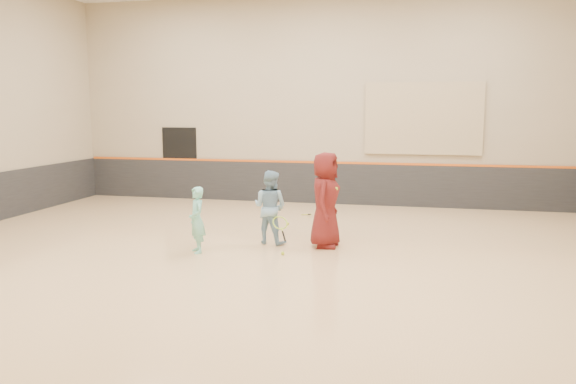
% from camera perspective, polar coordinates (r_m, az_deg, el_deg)
% --- Properties ---
extents(room, '(15.04, 12.04, 6.22)m').
position_cam_1_polar(room, '(10.68, -1.50, -2.06)').
color(room, tan).
rests_on(room, ground).
extents(wainscot_back, '(14.90, 0.04, 1.20)m').
position_cam_1_polar(wainscot_back, '(16.50, 3.59, 0.89)').
color(wainscot_back, '#232326').
rests_on(wainscot_back, floor).
extents(accent_stripe, '(14.90, 0.03, 0.06)m').
position_cam_1_polar(accent_stripe, '(16.42, 3.61, 3.03)').
color(accent_stripe, '#D85914').
rests_on(accent_stripe, wall_back).
extents(acoustic_panel, '(3.20, 0.08, 2.00)m').
position_cam_1_polar(acoustic_panel, '(16.14, 13.59, 7.27)').
color(acoustic_panel, tan).
rests_on(acoustic_panel, wall_back).
extents(doorway, '(1.10, 0.05, 2.20)m').
position_cam_1_polar(doorway, '(17.72, -10.92, 2.90)').
color(doorway, black).
rests_on(doorway, floor).
extents(girl, '(0.52, 0.56, 1.28)m').
position_cam_1_polar(girl, '(10.96, -9.24, -2.81)').
color(girl, '#7FDDC8').
rests_on(girl, floor).
extents(instructor, '(0.86, 0.75, 1.52)m').
position_cam_1_polar(instructor, '(11.55, -1.84, -1.54)').
color(instructor, '#83AECA').
rests_on(instructor, floor).
extents(young_man, '(0.65, 0.96, 1.91)m').
position_cam_1_polar(young_man, '(11.24, 3.82, -0.81)').
color(young_man, maroon).
rests_on(young_man, floor).
extents(held_racket, '(0.50, 0.50, 0.54)m').
position_cam_1_polar(held_racket, '(11.29, -0.81, -3.15)').
color(held_racket, '#B6E833').
rests_on(held_racket, instructor).
extents(spare_racket, '(0.60, 0.60, 0.15)m').
position_cam_1_polar(spare_racket, '(14.75, 1.87, -2.07)').
color(spare_racket, gold).
rests_on(spare_racket, floor).
extents(ball_under_racket, '(0.07, 0.07, 0.07)m').
position_cam_1_polar(ball_under_racket, '(10.76, -0.54, -6.24)').
color(ball_under_racket, '#BFDA32').
rests_on(ball_under_racket, floor).
extents(ball_in_hand, '(0.07, 0.07, 0.07)m').
position_cam_1_polar(ball_in_hand, '(11.00, 4.93, 0.33)').
color(ball_in_hand, '#C5E334').
rests_on(ball_in_hand, young_man).
extents(ball_beside_spare, '(0.07, 0.07, 0.07)m').
position_cam_1_polar(ball_beside_spare, '(13.48, -0.04, -3.24)').
color(ball_beside_spare, '#B8CD2F').
rests_on(ball_beside_spare, floor).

